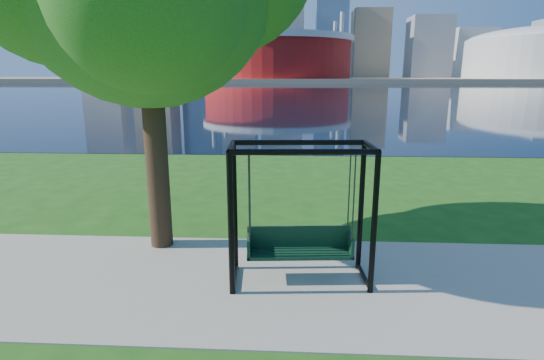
{
  "coord_description": "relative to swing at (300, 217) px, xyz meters",
  "views": [
    {
      "loc": [
        0.49,
        -7.5,
        3.65
      ],
      "look_at": [
        0.08,
        0.0,
        1.79
      ],
      "focal_mm": 28.0,
      "sensor_mm": 36.0,
      "label": 1
    }
  ],
  "objects": [
    {
      "name": "path",
      "position": [
        -0.6,
        -0.13,
        -1.21
      ],
      "size": [
        120.0,
        4.0,
        0.03
      ],
      "primitive_type": "cube",
      "color": "#9E937F",
      "rests_on": "ground"
    },
    {
      "name": "skyline",
      "position": [
        -4.87,
        319.77,
        34.67
      ],
      "size": [
        392.0,
        66.0,
        96.5
      ],
      "color": "gray",
      "rests_on": "far_bank"
    },
    {
      "name": "swing",
      "position": [
        0.0,
        0.0,
        0.0
      ],
      "size": [
        2.54,
        1.25,
        2.52
      ],
      "rotation": [
        0.0,
        0.0,
        0.07
      ],
      "color": "black",
      "rests_on": "ground"
    },
    {
      "name": "stadium",
      "position": [
        -10.6,
        235.37,
        13.01
      ],
      "size": [
        83.0,
        83.0,
        32.0
      ],
      "color": "maroon",
      "rests_on": "far_bank"
    },
    {
      "name": "ground",
      "position": [
        -0.6,
        0.37,
        -1.22
      ],
      "size": [
        900.0,
        900.0,
        0.0
      ],
      "primitive_type": "plane",
      "color": "#1E5114",
      "rests_on": "ground"
    },
    {
      "name": "river",
      "position": [
        -0.6,
        102.37,
        -1.21
      ],
      "size": [
        900.0,
        180.0,
        0.02
      ],
      "primitive_type": "cube",
      "color": "black",
      "rests_on": "ground"
    },
    {
      "name": "far_bank",
      "position": [
        -0.6,
        306.37,
        -0.22
      ],
      "size": [
        900.0,
        228.0,
        2.0
      ],
      "primitive_type": "cube",
      "color": "#937F60",
      "rests_on": "ground"
    }
  ]
}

